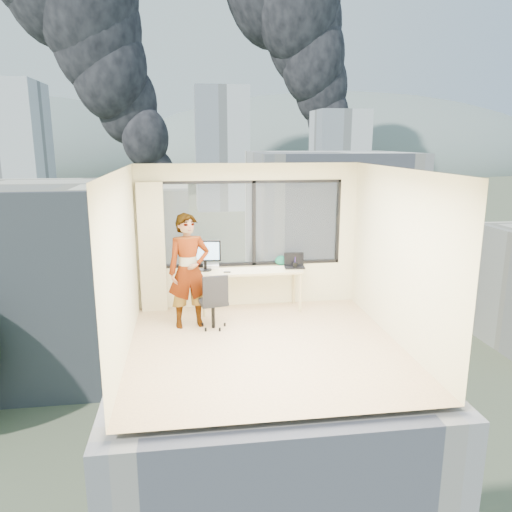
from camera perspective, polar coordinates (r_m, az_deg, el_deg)
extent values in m
cube|color=beige|center=(7.42, 1.10, -10.45)|extent=(4.00, 4.00, 0.01)
cube|color=white|center=(6.81, 1.20, 10.03)|extent=(4.00, 4.00, 0.01)
cube|color=beige|center=(5.12, 4.73, -5.97)|extent=(4.00, 0.01, 2.60)
cube|color=beige|center=(6.97, -15.30, -1.18)|extent=(0.01, 4.00, 2.60)
cube|color=beige|center=(7.57, 16.26, -0.12)|extent=(0.01, 4.00, 2.60)
cube|color=#F6EEC0|center=(8.80, -11.97, 0.94)|extent=(0.45, 0.14, 2.30)
cube|color=tan|center=(8.83, -0.60, -3.93)|extent=(1.80, 0.60, 0.75)
imported|color=#2D2D33|center=(7.99, -7.81, -1.72)|extent=(0.75, 0.57, 1.87)
cube|color=white|center=(8.88, -5.23, -1.14)|extent=(0.30, 0.26, 0.07)
cube|color=black|center=(8.55, -3.37, -1.86)|extent=(0.12, 0.07, 0.01)
cylinder|color=black|center=(8.83, 4.56, -1.08)|extent=(0.10, 0.10, 0.11)
ellipsoid|color=#0B4438|center=(9.03, 2.95, -0.50)|extent=(0.26, 0.18, 0.18)
cube|color=#515B3D|center=(127.85, -7.51, 5.46)|extent=(400.00, 400.00, 0.04)
cube|color=#F3EACB|center=(38.85, -19.51, -2.45)|extent=(16.00, 12.00, 14.00)
cube|color=white|center=(47.44, 8.13, 2.16)|extent=(14.00, 13.00, 16.00)
cube|color=silver|center=(107.25, -26.93, 10.21)|extent=(14.00, 14.00, 28.00)
cube|color=silver|center=(127.05, -4.03, 12.28)|extent=(13.00, 13.00, 30.00)
cube|color=silver|center=(153.83, 9.59, 11.54)|extent=(15.00, 15.00, 26.00)
ellipsoid|color=slate|center=(342.41, 9.29, 10.19)|extent=(300.00, 220.00, 96.00)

